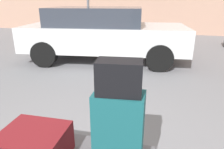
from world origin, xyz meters
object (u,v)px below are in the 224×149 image
at_px(suitcase_teal_rear_right, 119,134).
at_px(suitcase_maroon_rear_left, 35,146).
at_px(duffel_bag_black_topmost_pile, 119,77).
at_px(no_parking_sign, 88,6).
at_px(parked_car, 103,33).

distance_m(suitcase_teal_rear_right, suitcase_maroon_rear_left, 0.72).
bearing_deg(duffel_bag_black_topmost_pile, suitcase_teal_rear_right, 0.00).
relative_size(suitcase_teal_rear_right, duffel_bag_black_topmost_pile, 2.19).
bearing_deg(no_parking_sign, suitcase_teal_rear_right, -67.25).
distance_m(duffel_bag_black_topmost_pile, parked_car, 4.46).
height_order(suitcase_teal_rear_right, suitcase_maroon_rear_left, suitcase_teal_rear_right).
xyz_separation_m(parked_car, no_parking_sign, (-0.57, 0.44, 0.68)).
bearing_deg(parked_car, no_parking_sign, 142.39).
bearing_deg(suitcase_teal_rear_right, duffel_bag_black_topmost_pile, 0.00).
bearing_deg(suitcase_teal_rear_right, parked_car, 106.85).
xyz_separation_m(duffel_bag_black_topmost_pile, parked_car, (-1.39, 4.22, -0.36)).
height_order(suitcase_maroon_rear_left, no_parking_sign, no_parking_sign).
height_order(suitcase_teal_rear_right, no_parking_sign, no_parking_sign).
relative_size(suitcase_teal_rear_right, suitcase_maroon_rear_left, 1.30).
bearing_deg(duffel_bag_black_topmost_pile, parked_car, 101.92).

